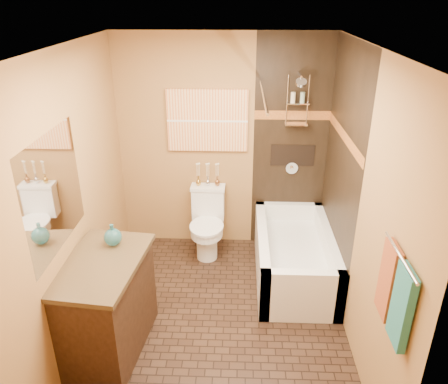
{
  "coord_description": "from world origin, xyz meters",
  "views": [
    {
      "loc": [
        0.19,
        -3.26,
        2.87
      ],
      "look_at": [
        0.05,
        0.4,
        1.18
      ],
      "focal_mm": 35.0,
      "sensor_mm": 36.0,
      "label": 1
    }
  ],
  "objects_px": {
    "bathtub": "(294,259)",
    "vanity": "(105,306)",
    "sunset_painting": "(207,121)",
    "toilet": "(207,223)"
  },
  "relations": [
    {
      "from": "bathtub",
      "to": "toilet",
      "type": "xyz_separation_m",
      "value": [
        -0.97,
        0.46,
        0.18
      ]
    },
    {
      "from": "sunset_painting",
      "to": "vanity",
      "type": "distance_m",
      "value": 2.27
    },
    {
      "from": "sunset_painting",
      "to": "vanity",
      "type": "bearing_deg",
      "value": -112.34
    },
    {
      "from": "bathtub",
      "to": "vanity",
      "type": "bearing_deg",
      "value": -147.31
    },
    {
      "from": "sunset_painting",
      "to": "toilet",
      "type": "bearing_deg",
      "value": -90.0
    },
    {
      "from": "bathtub",
      "to": "toilet",
      "type": "distance_m",
      "value": 1.09
    },
    {
      "from": "bathtub",
      "to": "vanity",
      "type": "relative_size",
      "value": 1.41
    },
    {
      "from": "sunset_painting",
      "to": "bathtub",
      "type": "height_order",
      "value": "sunset_painting"
    },
    {
      "from": "bathtub",
      "to": "vanity",
      "type": "distance_m",
      "value": 2.06
    },
    {
      "from": "bathtub",
      "to": "vanity",
      "type": "xyz_separation_m",
      "value": [
        -1.72,
        -1.11,
        0.22
      ]
    }
  ]
}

